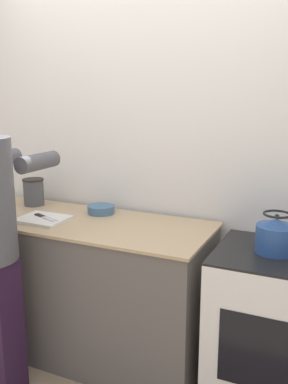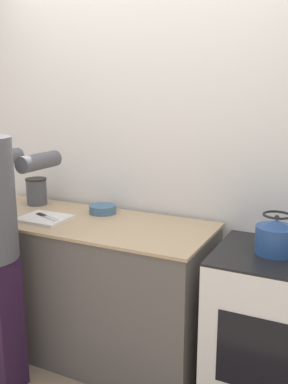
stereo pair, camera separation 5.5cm
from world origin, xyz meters
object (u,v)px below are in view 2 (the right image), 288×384
at_px(cutting_board, 45,218).
at_px(oven, 275,334).
at_px(knife, 47,217).
at_px(kettle, 276,237).
at_px(canister_jar, 37,191).
at_px(bowl_prep, 103,209).

bearing_deg(cutting_board, oven, 2.97).
relative_size(cutting_board, knife, 1.36).
bearing_deg(kettle, knife, -176.62).
distance_m(knife, kettle, 1.39).
xyz_separation_m(oven, canister_jar, (-1.73, 0.21, 0.56)).
height_order(kettle, canister_jar, kettle).
xyz_separation_m(bowl_prep, canister_jar, (-0.55, -0.01, 0.07)).
bearing_deg(bowl_prep, cutting_board, -130.48).
bearing_deg(cutting_board, kettle, 3.42).
distance_m(cutting_board, canister_jar, 0.42).
bearing_deg(knife, cutting_board, -153.02).
xyz_separation_m(knife, canister_jar, (-0.31, 0.28, 0.08)).
xyz_separation_m(oven, cutting_board, (-1.44, -0.07, 0.47)).
relative_size(knife, kettle, 1.06).
distance_m(kettle, bowl_prep, 1.17).
height_order(kettle, bowl_prep, kettle).
xyz_separation_m(oven, knife, (-1.42, -0.07, 0.48)).
bearing_deg(oven, bowl_prep, 169.52).
distance_m(cutting_board, knife, 0.02).
bearing_deg(knife, canister_jar, 157.74).
relative_size(knife, canister_jar, 1.16).
bearing_deg(bowl_prep, kettle, -10.34).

